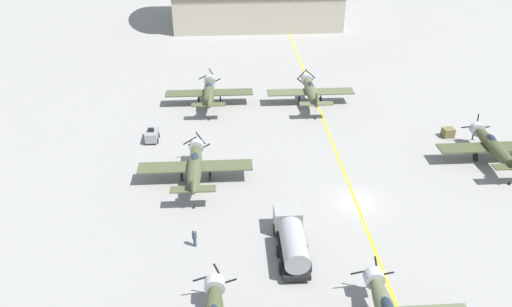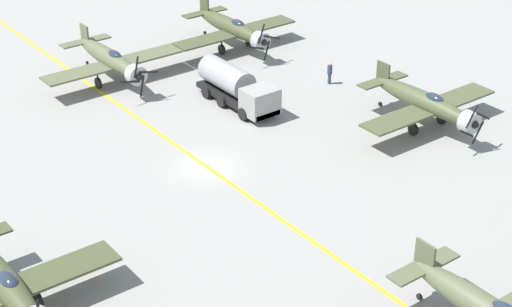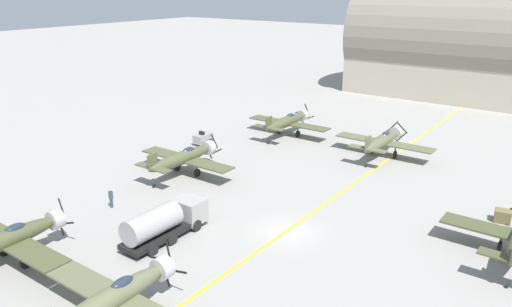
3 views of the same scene
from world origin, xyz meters
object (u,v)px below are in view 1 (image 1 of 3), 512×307
Objects in this scene: airplane_mid_right at (493,146)px; airplane_mid_left at (195,166)px; fuel_tanker at (292,238)px; airplane_far_left at (209,92)px; supply_crate_by_tanker at (448,133)px; ground_crew_walking at (194,237)px; tow_tractor at (152,135)px; airplane_far_center at (311,91)px.

airplane_mid_right is 32.99m from airplane_mid_left.
airplane_mid_left reaches higher than fuel_tanker.
airplane_far_left is 8.98× the size of supply_crate_by_tanker.
ground_crew_walking is at bearing -148.80° from supply_crate_by_tanker.
airplane_far_left is at bearing 54.75° from tow_tractor.
ground_crew_walking is 1.39× the size of supply_crate_by_tanker.
tow_tractor reaches higher than supply_crate_by_tanker.
airplane_far_left is 31.35m from fuel_tanker.
fuel_tanker is 25.31m from tow_tractor.
ground_crew_walking is (-32.61, -12.18, -1.00)m from airplane_mid_right.
tow_tractor is 1.95× the size of supply_crate_by_tanker.
airplane_mid_right reaches higher than airplane_far_left.
fuel_tanker is 29.27m from supply_crate_by_tanker.
ground_crew_walking reaches higher than tow_tractor.
airplane_mid_left is 11.06m from tow_tractor.
tow_tractor is (-6.79, -9.61, -1.22)m from airplane_far_left.
airplane_mid_right is (31.82, -17.00, 0.00)m from airplane_far_left.
tow_tractor is at bearing 177.97° from supply_crate_by_tanker.
airplane_far_center reaches higher than ground_crew_walking.
supply_crate_by_tanker is (36.21, -1.28, -0.23)m from tow_tractor.
airplane_mid_left is (-32.93, -2.02, -0.00)m from airplane_mid_right.
airplane_far_center is 1.00× the size of airplane_mid_left.
airplane_far_center is 23.83m from airplane_mid_left.
fuel_tanker is 3.08× the size of tow_tractor.
airplane_far_left is at bearing 104.07° from fuel_tanker.
airplane_far_center is 4.62× the size of tow_tractor.
airplane_far_left reaches higher than supply_crate_by_tanker.
ground_crew_walking is (-0.79, -29.18, -1.00)m from airplane_far_left.
airplane_far_left is 1.00× the size of airplane_far_center.
ground_crew_walking is 35.31m from supply_crate_by_tanker.
airplane_mid_left is (-15.08, -18.46, -0.00)m from airplane_far_center.
airplane_far_center is at bearing -16.87° from airplane_far_left.
tow_tractor is (-20.76, -9.04, -1.22)m from airplane_far_center.
ground_crew_walking is (-8.41, 1.22, -0.50)m from fuel_tanker.
airplane_far_center is at bearing 146.25° from supply_crate_by_tanker.
airplane_mid_left is 4.62× the size of tow_tractor.
tow_tractor is 1.40× the size of ground_crew_walking.
airplane_mid_right is 1.00× the size of airplane_mid_left.
airplane_mid_right is (17.85, -16.44, 0.00)m from airplane_far_center.
ground_crew_walking is at bearing 171.73° from fuel_tanker.
airplane_far_left reaches higher than tow_tractor.
tow_tractor is at bearing 107.05° from ground_crew_walking.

